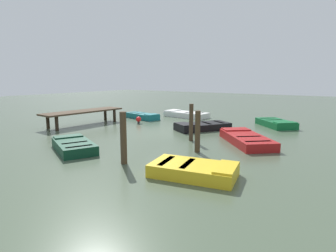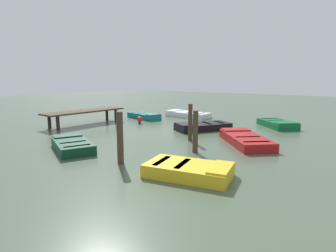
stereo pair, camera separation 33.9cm
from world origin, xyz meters
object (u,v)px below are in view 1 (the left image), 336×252
at_px(mooring_piling_far_left, 198,132).
at_px(marker_buoy, 139,119).
at_px(rowboat_green, 276,123).
at_px(rowboat_teal, 142,116).
at_px(mooring_piling_center, 191,122).
at_px(rowboat_yellow, 194,170).
at_px(rowboat_dark_green, 74,146).
at_px(rowboat_black, 202,126).
at_px(rowboat_white, 186,114).
at_px(rowboat_red, 246,139).
at_px(mooring_piling_mid_left, 123,138).
at_px(dock_segment, 83,112).

relative_size(mooring_piling_far_left, marker_buoy, 3.65).
xyz_separation_m(rowboat_green, rowboat_teal, (-2.19, 9.21, -0.00)).
relative_size(rowboat_green, mooring_piling_center, 1.64).
xyz_separation_m(rowboat_yellow, rowboat_dark_green, (-0.17, 5.78, -0.00)).
bearing_deg(rowboat_teal, rowboat_black, -0.68).
relative_size(rowboat_yellow, rowboat_green, 0.97).
xyz_separation_m(rowboat_yellow, rowboat_white, (11.34, 7.04, -0.00)).
bearing_deg(rowboat_dark_green, marker_buoy, -47.30).
xyz_separation_m(rowboat_red, rowboat_teal, (3.35, 9.16, 0.00)).
relative_size(rowboat_green, rowboat_teal, 0.96).
height_order(rowboat_red, marker_buoy, marker_buoy).
distance_m(rowboat_green, rowboat_teal, 9.47).
xyz_separation_m(rowboat_green, marker_buoy, (-4.06, 8.00, 0.07)).
bearing_deg(rowboat_white, rowboat_green, -179.90).
relative_size(rowboat_black, rowboat_green, 1.17).
bearing_deg(mooring_piling_center, rowboat_green, -20.94).
height_order(rowboat_yellow, rowboat_red, same).
relative_size(rowboat_dark_green, mooring_piling_mid_left, 1.61).
height_order(rowboat_yellow, rowboat_green, same).
relative_size(rowboat_white, mooring_piling_mid_left, 1.90).
bearing_deg(rowboat_dark_green, dock_segment, -17.93).
xyz_separation_m(dock_segment, rowboat_black, (2.88, -7.27, -0.61)).
xyz_separation_m(rowboat_green, rowboat_white, (0.50, 6.96, -0.00)).
height_order(rowboat_green, mooring_piling_mid_left, mooring_piling_mid_left).
xyz_separation_m(dock_segment, rowboat_dark_green, (-4.50, -4.94, -0.61)).
distance_m(dock_segment, mooring_piling_far_left, 9.58).
relative_size(rowboat_black, mooring_piling_center, 1.91).
bearing_deg(rowboat_white, rowboat_red, 143.02).
bearing_deg(rowboat_red, mooring_piling_far_left, 115.19).
relative_size(rowboat_red, rowboat_green, 1.22).
height_order(rowboat_yellow, mooring_piling_center, mooring_piling_center).
relative_size(rowboat_red, rowboat_dark_green, 1.20).
xyz_separation_m(rowboat_green, mooring_piling_mid_left, (-11.14, 2.66, 0.73)).
xyz_separation_m(dock_segment, rowboat_yellow, (-4.33, -10.72, -0.61)).
bearing_deg(mooring_piling_center, rowboat_black, 16.71).
height_order(mooring_piling_center, marker_buoy, mooring_piling_center).
height_order(rowboat_black, rowboat_green, same).
relative_size(rowboat_yellow, rowboat_teal, 0.93).
bearing_deg(dock_segment, rowboat_yellow, -108.00).
bearing_deg(rowboat_white, dock_segment, 66.54).
relative_size(rowboat_green, rowboat_white, 0.83).
bearing_deg(rowboat_green, rowboat_dark_green, -70.62).
bearing_deg(rowboat_yellow, rowboat_red, 80.11).
bearing_deg(mooring_piling_mid_left, rowboat_black, 5.38).
height_order(rowboat_black, mooring_piling_mid_left, mooring_piling_mid_left).
height_order(mooring_piling_center, mooring_piling_far_left, mooring_piling_center).
height_order(rowboat_red, rowboat_white, same).
xyz_separation_m(rowboat_yellow, mooring_piling_far_left, (2.60, 1.29, 0.66)).
distance_m(rowboat_yellow, rowboat_red, 5.30).
distance_m(rowboat_yellow, mooring_piling_mid_left, 2.85).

